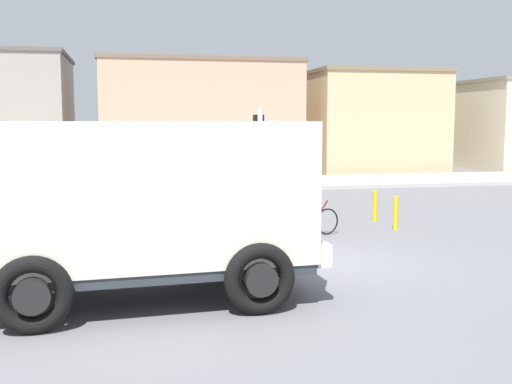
{
  "coord_description": "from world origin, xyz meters",
  "views": [
    {
      "loc": [
        -3.89,
        -11.9,
        2.91
      ],
      "look_at": [
        -0.86,
        2.5,
        1.2
      ],
      "focal_mm": 43.21,
      "sensor_mm": 36.0,
      "label": 1
    }
  ],
  "objects_px": {
    "bollard_far": "(375,206)",
    "cyclist": "(311,203)",
    "truck_foreground": "(144,198)",
    "car_red_near": "(23,193)",
    "bollard_near": "(396,213)",
    "traffic_light_pole": "(259,156)",
    "pedestrian_near_kerb": "(78,179)"
  },
  "relations": [
    {
      "from": "traffic_light_pole",
      "to": "bollard_far",
      "type": "height_order",
      "value": "traffic_light_pole"
    },
    {
      "from": "traffic_light_pole",
      "to": "truck_foreground",
      "type": "bearing_deg",
      "value": -123.18
    },
    {
      "from": "cyclist",
      "to": "bollard_far",
      "type": "relative_size",
      "value": 1.91
    },
    {
      "from": "truck_foreground",
      "to": "car_red_near",
      "type": "distance_m",
      "value": 9.38
    },
    {
      "from": "bollard_far",
      "to": "car_red_near",
      "type": "bearing_deg",
      "value": 167.44
    },
    {
      "from": "traffic_light_pole",
      "to": "bollard_near",
      "type": "xyz_separation_m",
      "value": [
        3.9,
        0.79,
        -1.62
      ]
    },
    {
      "from": "truck_foreground",
      "to": "car_red_near",
      "type": "bearing_deg",
      "value": 110.28
    },
    {
      "from": "cyclist",
      "to": "car_red_near",
      "type": "relative_size",
      "value": 0.41
    },
    {
      "from": "pedestrian_near_kerb",
      "to": "bollard_near",
      "type": "relative_size",
      "value": 1.8
    },
    {
      "from": "cyclist",
      "to": "car_red_near",
      "type": "height_order",
      "value": "cyclist"
    },
    {
      "from": "traffic_light_pole",
      "to": "car_red_near",
      "type": "height_order",
      "value": "traffic_light_pole"
    },
    {
      "from": "bollard_far",
      "to": "cyclist",
      "type": "bearing_deg",
      "value": -143.82
    },
    {
      "from": "cyclist",
      "to": "car_red_near",
      "type": "bearing_deg",
      "value": 151.56
    },
    {
      "from": "pedestrian_near_kerb",
      "to": "bollard_near",
      "type": "height_order",
      "value": "pedestrian_near_kerb"
    },
    {
      "from": "cyclist",
      "to": "bollard_near",
      "type": "relative_size",
      "value": 1.91
    },
    {
      "from": "cyclist",
      "to": "bollard_far",
      "type": "bearing_deg",
      "value": 36.18
    },
    {
      "from": "cyclist",
      "to": "traffic_light_pole",
      "type": "height_order",
      "value": "traffic_light_pole"
    },
    {
      "from": "cyclist",
      "to": "bollard_far",
      "type": "height_order",
      "value": "cyclist"
    },
    {
      "from": "car_red_near",
      "to": "bollard_far",
      "type": "xyz_separation_m",
      "value": [
        9.98,
        -2.22,
        -0.37
      ]
    },
    {
      "from": "truck_foreground",
      "to": "pedestrian_near_kerb",
      "type": "height_order",
      "value": "truck_foreground"
    },
    {
      "from": "truck_foreground",
      "to": "car_red_near",
      "type": "relative_size",
      "value": 1.34
    },
    {
      "from": "traffic_light_pole",
      "to": "bollard_far",
      "type": "bearing_deg",
      "value": 29.34
    },
    {
      "from": "truck_foreground",
      "to": "bollard_near",
      "type": "distance_m",
      "value": 8.56
    },
    {
      "from": "pedestrian_near_kerb",
      "to": "bollard_far",
      "type": "relative_size",
      "value": 1.8
    },
    {
      "from": "car_red_near",
      "to": "pedestrian_near_kerb",
      "type": "bearing_deg",
      "value": 72.34
    },
    {
      "from": "cyclist",
      "to": "pedestrian_near_kerb",
      "type": "xyz_separation_m",
      "value": [
        -6.22,
        8.0,
        -0.02
      ]
    },
    {
      "from": "cyclist",
      "to": "bollard_far",
      "type": "xyz_separation_m",
      "value": [
        2.5,
        1.83,
        -0.41
      ]
    },
    {
      "from": "traffic_light_pole",
      "to": "bollard_near",
      "type": "relative_size",
      "value": 3.56
    },
    {
      "from": "pedestrian_near_kerb",
      "to": "bollard_near",
      "type": "xyz_separation_m",
      "value": [
        8.72,
        -7.57,
        -0.4
      ]
    },
    {
      "from": "car_red_near",
      "to": "pedestrian_near_kerb",
      "type": "distance_m",
      "value": 4.14
    },
    {
      "from": "car_red_near",
      "to": "bollard_far",
      "type": "bearing_deg",
      "value": -12.56
    },
    {
      "from": "car_red_near",
      "to": "cyclist",
      "type": "bearing_deg",
      "value": -28.44
    }
  ]
}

